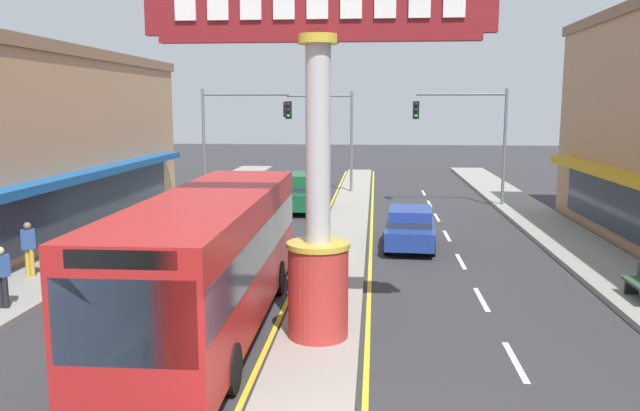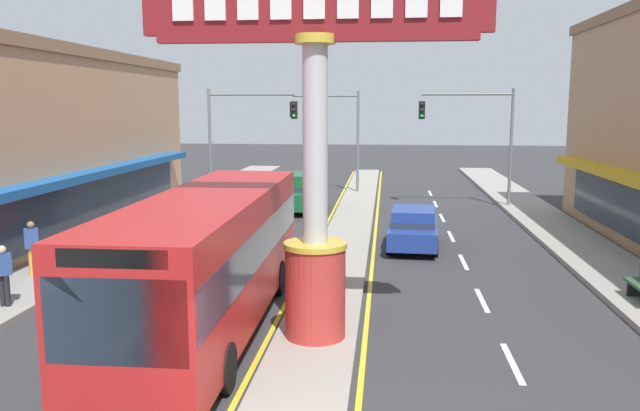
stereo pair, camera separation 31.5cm
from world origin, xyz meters
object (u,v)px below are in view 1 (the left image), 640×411
at_px(traffic_light_left_side, 236,126).
at_px(bus_near_left_lane, 212,253).
at_px(district_sign, 318,163).
at_px(sedan_far_right_lane, 204,215).
at_px(sedan_mid_left_lane, 410,227).
at_px(traffic_light_median_far, 327,124).
at_px(suv_near_right_lane, 299,192).
at_px(pedestrian_far_side, 29,246).
at_px(traffic_light_right_side, 471,127).
at_px(pedestrian_near_kerb, 2,273).

xyz_separation_m(traffic_light_left_side, bus_near_left_lane, (3.59, -19.20, -2.38)).
height_order(district_sign, bus_near_left_lane, district_sign).
bearing_deg(sedan_far_right_lane, district_sign, -63.86).
distance_m(sedan_far_right_lane, sedan_mid_left_lane, 8.70).
relative_size(traffic_light_median_far, sedan_far_right_lane, 1.42).
bearing_deg(traffic_light_left_side, district_sign, -72.75).
bearing_deg(traffic_light_median_far, sedan_far_right_lane, -107.85).
relative_size(traffic_light_left_side, suv_near_right_lane, 1.34).
bearing_deg(sedan_mid_left_lane, pedestrian_far_side, -153.62).
height_order(traffic_light_right_side, sedan_mid_left_lane, traffic_light_right_side).
relative_size(district_sign, traffic_light_median_far, 1.31).
height_order(sedan_mid_left_lane, pedestrian_near_kerb, pedestrian_near_kerb).
bearing_deg(district_sign, sedan_mid_left_lane, 75.57).
distance_m(bus_near_left_lane, pedestrian_far_side, 7.51).
distance_m(district_sign, bus_near_left_lane, 3.49).
bearing_deg(sedan_mid_left_lane, bus_near_left_lane, -118.93).
bearing_deg(traffic_light_right_side, pedestrian_near_kerb, -127.32).
bearing_deg(traffic_light_median_far, pedestrian_near_kerb, -105.39).
xyz_separation_m(traffic_light_right_side, suv_near_right_lane, (-8.77, -1.90, -3.26)).
distance_m(sedan_far_right_lane, pedestrian_far_side, 8.45).
height_order(traffic_light_median_far, sedan_far_right_lane, traffic_light_median_far).
distance_m(traffic_light_left_side, suv_near_right_lane, 5.12).
height_order(traffic_light_right_side, pedestrian_far_side, traffic_light_right_side).
bearing_deg(sedan_far_right_lane, traffic_light_left_side, 92.09).
bearing_deg(sedan_far_right_lane, suv_near_right_lane, 62.19).
relative_size(suv_near_right_lane, bus_near_left_lane, 0.41).
height_order(traffic_light_left_side, suv_near_right_lane, traffic_light_left_side).
distance_m(traffic_light_left_side, pedestrian_far_side, 16.25).
height_order(district_sign, pedestrian_near_kerb, district_sign).
distance_m(traffic_light_right_side, bus_near_left_lane, 21.48).
relative_size(traffic_light_left_side, sedan_far_right_lane, 1.42).
bearing_deg(sedan_far_right_lane, traffic_light_median_far, 72.15).
bearing_deg(bus_near_left_lane, sedan_far_right_lane, 106.26).
bearing_deg(sedan_mid_left_lane, pedestrian_near_kerb, -140.85).
xyz_separation_m(traffic_light_left_side, sedan_far_right_lane, (0.29, -7.89, -3.46)).
bearing_deg(pedestrian_far_side, sedan_far_right_lane, 67.08).
height_order(sedan_far_right_lane, bus_near_left_lane, bus_near_left_lane).
distance_m(traffic_light_median_far, sedan_far_right_lane, 14.08).
relative_size(suv_near_right_lane, sedan_mid_left_lane, 1.05).
height_order(traffic_light_left_side, bus_near_left_lane, traffic_light_left_side).
xyz_separation_m(sedan_mid_left_lane, pedestrian_far_side, (-11.76, -5.83, 0.34)).
relative_size(bus_near_left_lane, pedestrian_near_kerb, 6.99).
height_order(suv_near_right_lane, sedan_mid_left_lane, suv_near_right_lane).
height_order(traffic_light_median_far, sedan_mid_left_lane, traffic_light_median_far).
bearing_deg(pedestrian_far_side, pedestrian_near_kerb, -72.59).
height_order(sedan_mid_left_lane, pedestrian_far_side, pedestrian_far_side).
distance_m(pedestrian_near_kerb, pedestrian_far_side, 3.13).
height_order(suv_near_right_lane, bus_near_left_lane, bus_near_left_lane).
distance_m(traffic_light_right_side, suv_near_right_lane, 9.55).
relative_size(pedestrian_near_kerb, pedestrian_far_side, 0.96).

